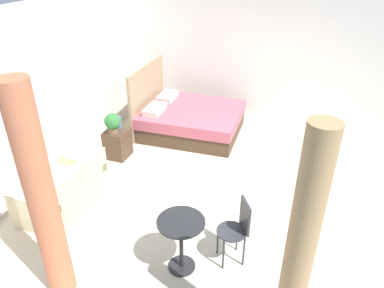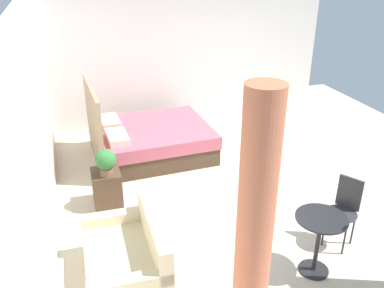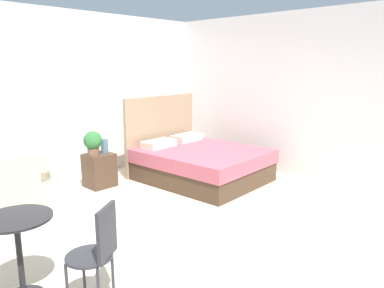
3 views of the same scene
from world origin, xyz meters
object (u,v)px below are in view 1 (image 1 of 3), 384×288
object	(u,v)px
balcony_table	(181,236)
bed	(188,119)
cafe_chair_near_window	(238,226)
nightstand	(118,144)
vase	(119,122)
couch	(65,193)
potted_plant	(113,123)

from	to	relation	value
balcony_table	bed	bearing A→B (deg)	19.19
cafe_chair_near_window	nightstand	bearing A→B (deg)	57.47
nightstand	balcony_table	world-z (taller)	balcony_table
vase	couch	bearing A→B (deg)	-178.33
couch	cafe_chair_near_window	xyz separation A→B (m)	(-0.10, -2.66, 0.26)
couch	potted_plant	world-z (taller)	potted_plant
balcony_table	cafe_chair_near_window	xyz separation A→B (m)	(0.37, -0.60, 0.03)
bed	couch	world-z (taller)	bed
vase	nightstand	bearing A→B (deg)	-177.18
nightstand	potted_plant	size ratio (longest dim) A/B	1.41
bed	cafe_chair_near_window	xyz separation A→B (m)	(-3.13, -1.82, 0.23)
nightstand	vase	xyz separation A→B (m)	(0.12, 0.01, 0.38)
couch	nightstand	size ratio (longest dim) A/B	2.36
vase	cafe_chair_near_window	xyz separation A→B (m)	(-1.85, -2.72, -0.11)
couch	vase	distance (m)	1.79
potted_plant	vase	size ratio (longest dim) A/B	1.69
potted_plant	balcony_table	xyz separation A→B (m)	(-2.00, -2.10, -0.25)
potted_plant	cafe_chair_near_window	size ratio (longest dim) A/B	0.43
nightstand	potted_plant	world-z (taller)	potted_plant
nightstand	potted_plant	bearing A→B (deg)	-172.93
balcony_table	cafe_chair_near_window	bearing A→B (deg)	-58.23
bed	balcony_table	xyz separation A→B (m)	(-3.50, -1.22, 0.20)
nightstand	balcony_table	bearing A→B (deg)	-134.87
couch	cafe_chair_near_window	distance (m)	2.68
cafe_chair_near_window	bed	bearing A→B (deg)	30.16
vase	cafe_chair_near_window	distance (m)	3.29
balcony_table	nightstand	bearing A→B (deg)	45.13
nightstand	bed	bearing A→B (deg)	-32.51
potted_plant	cafe_chair_near_window	distance (m)	3.16
bed	vase	bearing A→B (deg)	144.95
bed	cafe_chair_near_window	size ratio (longest dim) A/B	2.34
couch	nightstand	bearing A→B (deg)	1.59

